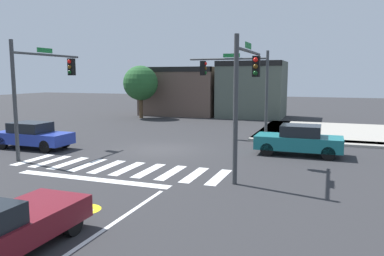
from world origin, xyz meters
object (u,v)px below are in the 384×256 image
object	(u,v)px
traffic_signal_southwest	(42,79)
car_blue	(33,135)
traffic_signal_southeast	(246,82)
car_teal	(299,140)
traffic_signal_northeast	(237,79)
roadside_tree	(141,83)

from	to	relation	value
traffic_signal_southwest	car_blue	distance (m)	3.66
traffic_signal_southeast	car_blue	world-z (taller)	traffic_signal_southeast
car_teal	traffic_signal_northeast	bearing A→B (deg)	136.01
traffic_signal_northeast	car_teal	size ratio (longest dim) A/B	1.30
car_teal	roadside_tree	world-z (taller)	roadside_tree
traffic_signal_southeast	traffic_signal_southwest	xyz separation A→B (m)	(-10.67, 0.42, 0.09)
traffic_signal_northeast	roadside_tree	bearing A→B (deg)	-37.13
traffic_signal_southeast	roadside_tree	world-z (taller)	traffic_signal_southeast
traffic_signal_northeast	car_teal	xyz separation A→B (m)	(4.26, -4.12, -3.10)
traffic_signal_northeast	car_teal	world-z (taller)	traffic_signal_northeast
car_teal	roadside_tree	size ratio (longest dim) A/B	0.85
traffic_signal_southeast	car_teal	size ratio (longest dim) A/B	1.28
traffic_signal_northeast	roadside_tree	distance (m)	14.52
car_blue	car_teal	xyz separation A→B (m)	(14.17, 3.28, 0.03)
traffic_signal_northeast	roadside_tree	xyz separation A→B (m)	(-11.57, 8.76, -0.49)
traffic_signal_northeast	car_blue	bearing A→B (deg)	36.75
traffic_signal_southwest	car_blue	xyz separation A→B (m)	(-1.67, 0.92, -3.13)
traffic_signal_northeast	traffic_signal_southeast	bearing A→B (deg)	105.57
traffic_signal_northeast	traffic_signal_southwest	distance (m)	11.70
traffic_signal_northeast	roadside_tree	world-z (taller)	traffic_signal_northeast
car_blue	roadside_tree	bearing A→B (deg)	-84.13
roadside_tree	car_teal	bearing A→B (deg)	-39.12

